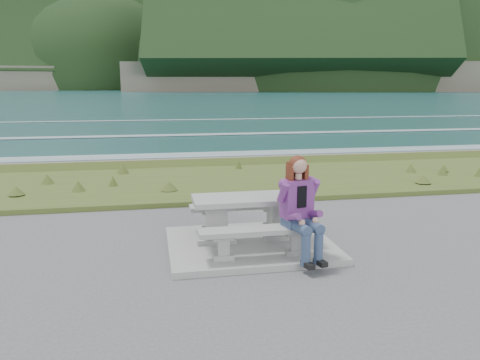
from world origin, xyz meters
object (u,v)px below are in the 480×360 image
(picnic_table, at_px, (250,207))
(seated_woman, at_px, (302,222))
(bench_seaward, at_px, (242,210))
(bench_landward, at_px, (260,235))

(picnic_table, relative_size, seated_woman, 1.21)
(picnic_table, distance_m, bench_seaward, 0.74)
(picnic_table, height_order, seated_woman, seated_woman)
(picnic_table, xyz_separation_m, bench_landward, (0.00, -0.70, -0.23))
(bench_landward, distance_m, bench_seaward, 1.40)
(bench_landward, bearing_deg, bench_seaward, 90.00)
(bench_landward, height_order, seated_woman, seated_woman)
(bench_seaward, bearing_deg, picnic_table, -90.00)
(bench_seaward, distance_m, seated_woman, 1.66)
(bench_seaward, bearing_deg, bench_landward, -90.00)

